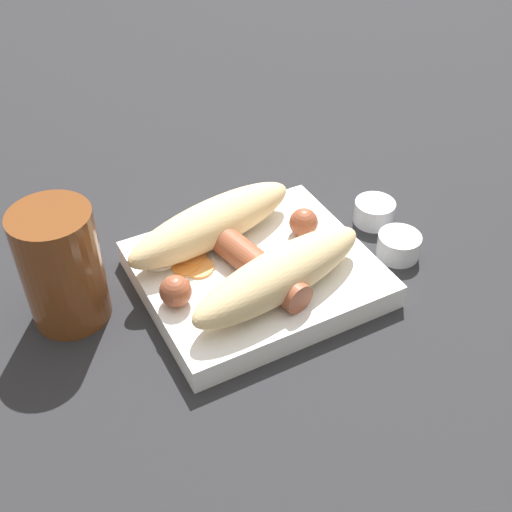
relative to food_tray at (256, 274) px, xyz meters
name	(u,v)px	position (x,y,z in m)	size (l,w,h in m)	color
ground_plane	(256,283)	(0.00, 0.00, -0.01)	(3.00, 3.00, 0.00)	#232326
food_tray	(256,274)	(0.00, 0.00, 0.00)	(0.22, 0.19, 0.03)	white
bread_roll	(244,248)	(0.01, 0.00, 0.04)	(0.22, 0.18, 0.05)	#DBBC84
sausage	(244,255)	(0.01, 0.00, 0.03)	(0.18, 0.16, 0.03)	brown
pickled_veggies	(178,257)	(0.06, -0.04, 0.01)	(0.07, 0.08, 0.01)	orange
condiment_cup_near	(398,247)	(-0.15, 0.03, 0.00)	(0.04, 0.04, 0.03)	silver
condiment_cup_far	(374,213)	(-0.16, -0.03, 0.00)	(0.04, 0.04, 0.03)	silver
drink_glass	(62,267)	(0.17, -0.05, 0.05)	(0.07, 0.07, 0.12)	brown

